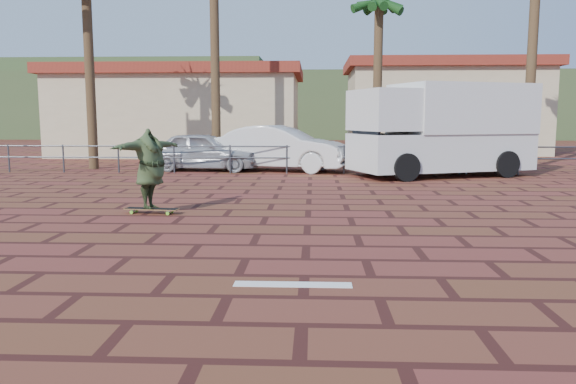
# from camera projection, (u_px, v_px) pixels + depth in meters

# --- Properties ---
(ground) EXTENTS (120.00, 120.00, 0.00)m
(ground) POSITION_uv_depth(u_px,v_px,m) (246.00, 259.00, 7.86)
(ground) COLOR maroon
(ground) RESTS_ON ground
(paint_stripe) EXTENTS (1.40, 0.22, 0.01)m
(paint_stripe) POSITION_uv_depth(u_px,v_px,m) (293.00, 284.00, 6.64)
(paint_stripe) COLOR white
(paint_stripe) RESTS_ON ground
(guardrail) EXTENTS (24.06, 0.06, 1.00)m
(guardrail) POSITION_uv_depth(u_px,v_px,m) (287.00, 154.00, 19.65)
(guardrail) COLOR #47494F
(guardrail) RESTS_ON ground
(palm_center) EXTENTS (2.40, 2.40, 7.75)m
(palm_center) POSITION_uv_depth(u_px,v_px,m) (379.00, 5.00, 22.20)
(palm_center) COLOR brown
(palm_center) RESTS_ON ground
(building_west) EXTENTS (12.60, 7.60, 4.50)m
(building_west) POSITION_uv_depth(u_px,v_px,m) (182.00, 111.00, 29.61)
(building_west) COLOR beige
(building_west) RESTS_ON ground
(building_east) EXTENTS (10.60, 6.60, 5.00)m
(building_east) POSITION_uv_depth(u_px,v_px,m) (442.00, 107.00, 30.92)
(building_east) COLOR beige
(building_east) RESTS_ON ground
(hill_front) EXTENTS (70.00, 18.00, 6.00)m
(hill_front) POSITION_uv_depth(u_px,v_px,m) (305.00, 107.00, 56.97)
(hill_front) COLOR #384C28
(hill_front) RESTS_ON ground
(hill_back) EXTENTS (35.00, 14.00, 8.00)m
(hill_back) POSITION_uv_depth(u_px,v_px,m) (112.00, 99.00, 63.77)
(hill_back) COLOR #384C28
(hill_back) RESTS_ON ground
(longboard) EXTENTS (1.15, 0.38, 0.11)m
(longboard) POSITION_uv_depth(u_px,v_px,m) (152.00, 209.00, 11.51)
(longboard) COLOR olive
(longboard) RESTS_ON ground
(skateboarder) EXTENTS (1.29, 2.06, 1.63)m
(skateboarder) POSITION_uv_depth(u_px,v_px,m) (150.00, 169.00, 11.40)
(skateboarder) COLOR #364626
(skateboarder) RESTS_ON longboard
(campervan) EXTENTS (6.41, 4.40, 3.07)m
(campervan) POSITION_uv_depth(u_px,v_px,m) (442.00, 128.00, 18.81)
(campervan) COLOR silver
(campervan) RESTS_ON ground
(car_silver) EXTENTS (4.36, 2.11, 1.43)m
(car_silver) POSITION_uv_depth(u_px,v_px,m) (204.00, 151.00, 20.77)
(car_silver) COLOR #A5A8AC
(car_silver) RESTS_ON ground
(car_white) EXTENTS (5.34, 3.03, 1.66)m
(car_white) POSITION_uv_depth(u_px,v_px,m) (280.00, 148.00, 20.63)
(car_white) COLOR silver
(car_white) RESTS_ON ground
(street_sign) EXTENTS (0.42, 0.17, 2.12)m
(street_sign) POSITION_uv_depth(u_px,v_px,m) (468.00, 132.00, 19.26)
(street_sign) COLOR gray
(street_sign) RESTS_ON ground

